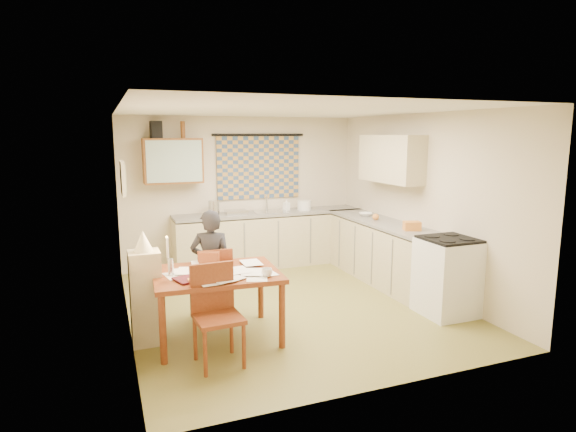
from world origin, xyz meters
name	(u,v)px	position (x,y,z in m)	size (l,w,h in m)	color
floor	(290,306)	(0.00, 0.00, -0.01)	(4.00, 4.50, 0.02)	olive
ceiling	(290,109)	(0.00, 0.00, 2.51)	(4.00, 4.50, 0.02)	white
wall_back	(241,191)	(0.00, 2.26, 1.25)	(4.00, 0.02, 2.50)	beige
wall_front	(388,251)	(0.00, -2.26, 1.25)	(4.00, 0.02, 2.50)	beige
wall_left	(123,221)	(-2.01, 0.00, 1.25)	(0.02, 4.50, 2.50)	beige
wall_right	(422,203)	(2.01, 0.00, 1.25)	(0.02, 4.50, 2.50)	beige
window_blind	(259,168)	(0.30, 2.22, 1.65)	(1.45, 0.03, 1.05)	#31496D
curtain_rod	(259,135)	(0.30, 2.20, 2.20)	(0.04, 0.04, 1.60)	black
wall_cabinet	(173,161)	(-1.15, 2.08, 1.80)	(0.90, 0.34, 0.70)	brown
wall_cabinet_glass	(174,161)	(-1.15, 1.91, 1.80)	(0.84, 0.02, 0.64)	#99B2A5
upper_cabinet_right	(391,159)	(1.83, 0.55, 1.85)	(0.34, 1.30, 0.70)	tan
framed_print	(123,178)	(-1.97, 0.40, 1.70)	(0.04, 0.50, 0.40)	beige
print_canvas	(125,178)	(-1.95, 0.40, 1.70)	(0.01, 0.42, 0.32)	beige
counter_back	(272,239)	(0.44, 1.95, 0.45)	(3.30, 0.62, 0.92)	tan
counter_right	(390,255)	(1.70, 0.29, 0.45)	(0.62, 2.95, 0.92)	tan
stove	(447,276)	(1.70, -0.99, 0.48)	(0.63, 0.63, 0.97)	white
sink	(271,214)	(0.42, 1.95, 0.88)	(0.55, 0.45, 0.10)	silver
tap	(267,202)	(0.41, 2.13, 1.06)	(0.03, 0.03, 0.28)	silver
dish_rack	(236,212)	(-0.19, 1.95, 0.95)	(0.35, 0.30, 0.06)	silver
kettle	(214,208)	(-0.55, 1.95, 1.04)	(0.18, 0.18, 0.24)	silver
mixing_bowl	(304,205)	(1.03, 1.95, 1.00)	(0.24, 0.24, 0.16)	white
soap_bottle	(286,205)	(0.72, 2.00, 1.02)	(0.12, 0.12, 0.20)	white
bowl	(365,214)	(1.70, 1.02, 0.95)	(0.28, 0.28, 0.05)	white
orange_bag	(412,226)	(1.70, -0.23, 0.98)	(0.22, 0.16, 0.12)	orange
fruit_orange	(376,217)	(1.65, 0.63, 0.97)	(0.10, 0.10, 0.10)	orange
speaker	(156,130)	(-1.39, 2.08, 2.28)	(0.16, 0.20, 0.26)	black
bottle_green	(159,130)	(-1.34, 2.08, 2.28)	(0.07, 0.07, 0.26)	#195926
bottle_brown	(183,130)	(-0.98, 2.08, 2.28)	(0.07, 0.07, 0.26)	brown
dining_table	(217,305)	(-1.11, -0.68, 0.38)	(1.38, 1.08, 0.75)	#662910
chair_far	(213,297)	(-1.04, -0.13, 0.28)	(0.41, 0.41, 0.90)	#662910
chair_near	(218,334)	(-1.24, -1.27, 0.30)	(0.46, 0.46, 0.97)	#662910
person	(211,266)	(-1.05, -0.13, 0.67)	(0.57, 0.46, 1.35)	black
shelf_stand	(146,298)	(-1.84, -0.53, 0.50)	(0.32, 0.30, 1.01)	tan
lampshade	(143,241)	(-1.84, -0.53, 1.12)	(0.20, 0.20, 0.22)	beige
letter_rack	(209,259)	(-1.13, -0.41, 0.83)	(0.22, 0.10, 0.16)	#662910
mug	(267,273)	(-0.66, -1.03, 0.79)	(0.12, 0.12, 0.09)	white
magazine	(177,282)	(-1.56, -0.91, 0.76)	(0.27, 0.31, 0.02)	maroon
book	(181,278)	(-1.50, -0.77, 0.76)	(0.25, 0.27, 0.02)	orange
orange_box	(194,281)	(-1.40, -0.96, 0.77)	(0.12, 0.08, 0.04)	orange
eyeglasses	(238,277)	(-0.95, -0.97, 0.76)	(0.13, 0.04, 0.02)	black
candle_holder	(171,267)	(-1.58, -0.63, 0.84)	(0.06, 0.06, 0.18)	silver
candle	(167,248)	(-1.60, -0.58, 1.04)	(0.02, 0.02, 0.22)	white
candle_flame	(167,237)	(-1.61, -0.62, 1.16)	(0.02, 0.02, 0.02)	#FFCC66
papers	(219,273)	(-1.10, -0.75, 0.76)	(1.14, 0.98, 0.03)	white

